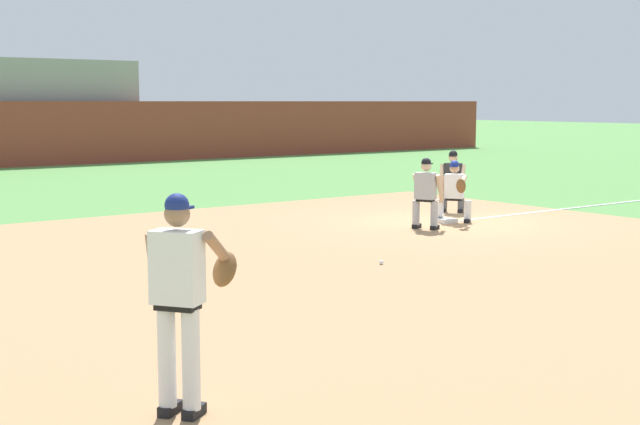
{
  "coord_description": "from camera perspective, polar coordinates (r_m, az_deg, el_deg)",
  "views": [
    {
      "loc": [
        -13.53,
        -13.56,
        2.59
      ],
      "look_at": [
        -7.15,
        -5.04,
        1.26
      ],
      "focal_mm": 50.0,
      "sensor_mm": 36.0,
      "label": 1
    }
  ],
  "objects": [
    {
      "name": "infield_dirt_patch",
      "position": [
        13.3,
        3.33,
        -4.1
      ],
      "size": [
        18.0,
        18.0,
        0.01
      ],
      "primitive_type": "cube",
      "color": "#A87F56",
      "rests_on": "ground"
    },
    {
      "name": "umpire",
      "position": [
        21.06,
        8.5,
        2.15
      ],
      "size": [
        0.65,
        0.68,
        1.46
      ],
      "color": "black",
      "rests_on": "ground"
    },
    {
      "name": "baserunner",
      "position": [
        18.2,
        6.78,
        1.4
      ],
      "size": [
        0.59,
        0.67,
        1.46
      ],
      "color": "black",
      "rests_on": "ground"
    },
    {
      "name": "baseball",
      "position": [
        14.27,
        3.94,
        -3.2
      ],
      "size": [
        0.07,
        0.07,
        0.07
      ],
      "primitive_type": "sphere",
      "color": "white",
      "rests_on": "ground"
    },
    {
      "name": "pitcher",
      "position": [
        7.37,
        -8.85,
        -4.97
      ],
      "size": [
        0.85,
        0.57,
        1.86
      ],
      "color": "black",
      "rests_on": "ground"
    },
    {
      "name": "stadium_seating_block",
      "position": [
        40.37,
        -17.35,
        6.25
      ],
      "size": [
        7.53,
        3.35,
        4.35
      ],
      "color": "gray",
      "rests_on": "ground"
    },
    {
      "name": "first_base_bag",
      "position": [
        19.32,
        8.04,
        -0.52
      ],
      "size": [
        0.38,
        0.38,
        0.09
      ],
      "primitive_type": "cube",
      "color": "white",
      "rests_on": "ground"
    },
    {
      "name": "outfield_wall",
      "position": [
        38.07,
        -16.05,
        4.9
      ],
      "size": [
        48.0,
        0.5,
        2.6
      ],
      "color": "brown",
      "rests_on": "ground"
    },
    {
      "name": "first_baseman",
      "position": [
        19.29,
        8.61,
        1.52
      ],
      "size": [
        0.8,
        1.05,
        1.34
      ],
      "color": "black",
      "rests_on": "ground"
    },
    {
      "name": "ground_plane",
      "position": [
        19.33,
        8.03,
        -0.65
      ],
      "size": [
        160.0,
        160.0,
        0.0
      ],
      "primitive_type": "plane",
      "color": "#518942"
    }
  ]
}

